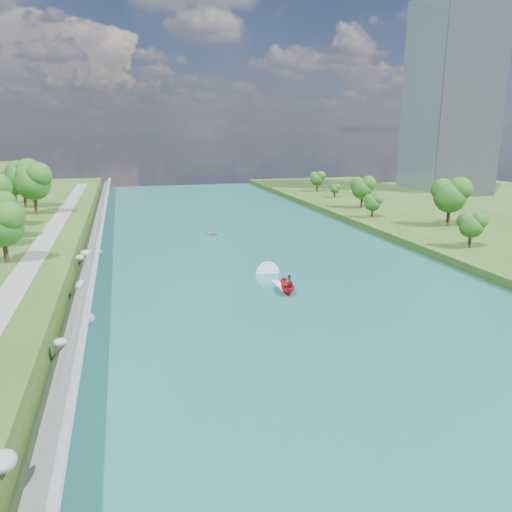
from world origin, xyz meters
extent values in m
plane|color=#2D5119|center=(0.00, 0.00, 0.00)|extent=(260.00, 260.00, 0.00)
cube|color=#185E5D|center=(0.00, 20.00, 0.05)|extent=(55.00, 240.00, 0.10)
cube|color=slate|center=(-25.85, 20.00, 1.80)|extent=(3.54, 236.00, 4.05)
ellipsoid|color=gray|center=(-27.35, -23.84, 3.44)|extent=(1.42, 1.63, 1.07)
ellipsoid|color=gray|center=(-25.39, -13.41, 1.24)|extent=(1.37, 1.42, 0.95)
ellipsoid|color=gray|center=(-26.47, -5.86, 2.34)|extent=(1.17, 0.98, 0.77)
ellipsoid|color=gray|center=(-24.99, 3.09, 1.02)|extent=(1.90, 1.78, 1.37)
ellipsoid|color=gray|center=(-25.74, 11.85, 2.05)|extent=(1.69, 2.12, 1.35)
ellipsoid|color=gray|center=(-26.72, 22.51, 2.96)|extent=(1.14, 1.21, 0.84)
ellipsoid|color=gray|center=(-26.34, 28.06, 2.22)|extent=(1.83, 1.66, 1.07)
ellipsoid|color=gray|center=(-24.85, 37.37, 0.13)|extent=(0.99, 0.99, 0.60)
ellipsoid|color=gray|center=(-25.62, 48.80, 1.81)|extent=(1.36, 1.66, 0.80)
ellipsoid|color=gray|center=(-25.48, 58.65, 1.49)|extent=(1.07, 1.25, 0.65)
cube|color=gray|center=(-32.50, 20.00, 3.55)|extent=(3.00, 200.00, 0.10)
cube|color=gray|center=(82.50, 95.00, 30.00)|extent=(22.00, 22.00, 60.00)
ellipsoid|color=#275015|center=(-35.53, 19.92, 8.24)|extent=(5.69, 5.69, 9.48)
ellipsoid|color=#275015|center=(-37.69, 60.30, 9.60)|extent=(7.32, 7.32, 12.19)
ellipsoid|color=#275015|center=(-41.24, 70.07, 9.79)|extent=(7.54, 7.54, 12.57)
ellipsoid|color=#275015|center=(-44.65, 77.96, 7.59)|extent=(4.91, 4.91, 8.19)
ellipsoid|color=#275015|center=(34.30, 18.83, 5.03)|extent=(4.23, 4.23, 7.06)
ellipsoid|color=#275015|center=(42.61, 36.32, 7.24)|extent=(6.89, 6.89, 11.48)
ellipsoid|color=#275015|center=(32.54, 49.15, 4.62)|extent=(3.74, 3.74, 6.23)
ellipsoid|color=#275015|center=(36.68, 62.55, 6.12)|extent=(5.54, 5.54, 9.24)
ellipsoid|color=#275015|center=(38.25, 82.53, 3.81)|extent=(2.77, 2.77, 4.62)
ellipsoid|color=#275015|center=(38.74, 97.08, 5.22)|extent=(4.46, 4.46, 7.43)
imported|color=red|center=(-0.74, 8.53, 0.90)|extent=(2.10, 4.31, 1.60)
imported|color=#66605B|center=(-1.14, 8.13, 1.23)|extent=(0.63, 0.46, 1.57)
imported|color=#66605B|center=(-0.24, 9.03, 1.34)|extent=(1.09, 1.05, 1.77)
cube|color=white|center=(-0.74, 11.53, 0.13)|extent=(0.90, 5.00, 0.06)
imported|color=#94979D|center=(-3.78, 46.81, 0.40)|extent=(3.49, 3.47, 0.59)
imported|color=#66605B|center=(-3.78, 46.81, 0.96)|extent=(0.68, 0.54, 1.23)
camera|label=1|loc=(-20.34, -49.28, 20.40)|focal=35.00mm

